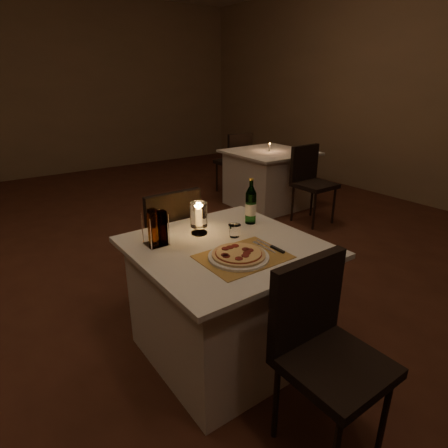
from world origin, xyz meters
TOP-DOWN VIEW (x-y plane):
  - floor at (0.00, 0.00)m, footprint 8.00×10.00m
  - wall_back at (0.00, 5.01)m, footprint 8.00×0.02m
  - main_table at (0.04, -0.63)m, footprint 1.00×1.00m
  - chair_near at (0.04, -1.34)m, footprint 0.42×0.42m
  - chair_far at (0.04, 0.09)m, footprint 0.42×0.42m
  - placemat at (0.02, -0.81)m, footprint 0.45×0.34m
  - plate at (-0.01, -0.81)m, footprint 0.32×0.32m
  - pizza at (-0.01, -0.81)m, footprint 0.28×0.28m
  - fork at (0.19, -0.77)m, footprint 0.02×0.18m
  - knife at (0.22, -0.84)m, footprint 0.02×0.22m
  - tumbler at (0.15, -0.56)m, footprint 0.08×0.08m
  - water_bottle at (0.37, -0.44)m, footprint 0.07×0.07m
  - hurricane_candle at (0.00, -0.40)m, footprint 0.10×0.10m
  - cruet_caddy at (-0.28, -0.41)m, footprint 0.12×0.12m
  - neighbor_table_right at (2.24, 1.43)m, footprint 1.00×1.00m
  - neighbor_chair_ra at (2.24, 0.71)m, footprint 0.42×0.42m
  - neighbor_chair_rb at (2.24, 2.14)m, footprint 0.42×0.42m
  - neighbor_candle_right at (2.24, 1.43)m, footprint 0.03×0.03m

SIDE VIEW (x-z plane):
  - floor at x=0.00m, z-range -0.02..0.00m
  - main_table at x=0.04m, z-range 0.00..0.74m
  - neighbor_table_right at x=2.24m, z-range 0.00..0.74m
  - chair_near at x=0.04m, z-range 0.10..1.00m
  - chair_far at x=0.04m, z-range 0.10..1.00m
  - neighbor_chair_ra at x=2.24m, z-range 0.10..1.00m
  - neighbor_chair_rb at x=2.24m, z-range 0.10..1.00m
  - placemat at x=0.02m, z-range 0.74..0.74m
  - fork at x=0.19m, z-range 0.74..0.75m
  - knife at x=0.22m, z-range 0.74..0.76m
  - plate at x=-0.01m, z-range 0.74..0.76m
  - pizza at x=-0.01m, z-range 0.76..0.78m
  - tumbler at x=0.15m, z-range 0.74..0.82m
  - neighbor_candle_right at x=2.24m, z-range 0.73..0.84m
  - cruet_caddy at x=-0.28m, z-range 0.73..0.94m
  - hurricane_candle at x=0.00m, z-range 0.76..0.95m
  - water_bottle at x=0.37m, z-range 0.71..1.01m
  - wall_back at x=0.00m, z-range 0.00..3.00m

